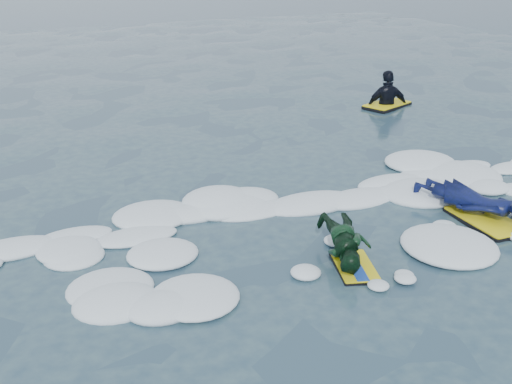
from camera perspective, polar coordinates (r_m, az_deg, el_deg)
ground at (r=7.42m, az=4.10°, el=-6.32°), size 120.00×120.00×0.00m
foam_band at (r=8.24m, az=0.77°, el=-3.21°), size 12.00×3.10×0.30m
prone_woman_unit at (r=8.93m, az=18.95°, el=-0.92°), size 1.11×1.71×0.42m
prone_child_unit at (r=7.38m, az=8.07°, el=-4.68°), size 0.96×1.27×0.45m
waiting_rider_unit at (r=14.33m, az=11.54°, el=7.32°), size 1.24×0.96×1.65m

